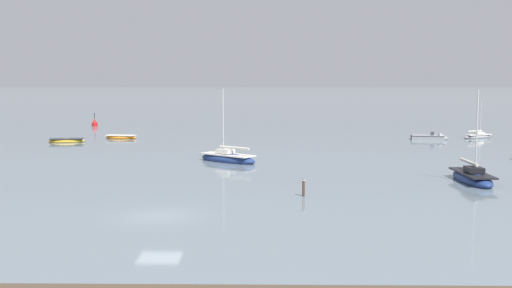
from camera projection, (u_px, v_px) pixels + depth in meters
The scene contains 9 objects.
ground_plane at pixel (159, 216), 36.86m from camera, with size 800.00×800.00×0.00m, color slate.
sailboat_moored_0 at pixel (472, 178), 48.64m from camera, with size 2.27×6.72×7.47m.
motorboat_moored_2 at pixel (433, 138), 80.55m from camera, with size 4.87×2.33×1.60m.
sailboat_moored_2 at pixel (478, 136), 82.67m from camera, with size 4.58×3.25×4.98m.
rowboat_moored_3 at pixel (121, 137), 82.09m from camera, with size 4.28×2.00×0.65m.
rowboat_moored_4 at pixel (67, 141), 77.62m from camera, with size 4.49×2.12×0.68m.
sailboat_moored_3 at pixel (228, 158), 60.13m from camera, with size 6.35×5.58×7.26m.
channel_buoy at pixel (95, 123), 102.23m from camera, with size 0.90×0.90×2.30m.
mooring_post_near at pixel (304, 188), 42.85m from camera, with size 0.22×0.22×1.30m.
Camera 1 is at (6.24, -36.10, 8.16)m, focal length 44.43 mm.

